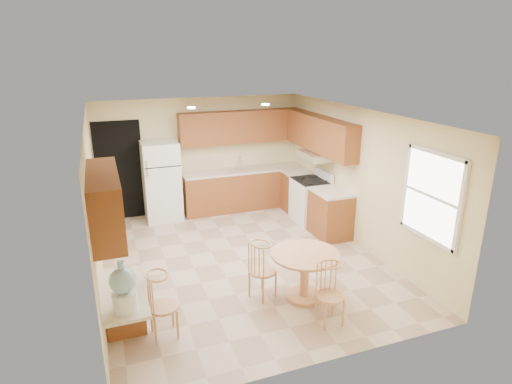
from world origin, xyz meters
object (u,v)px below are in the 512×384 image
object	(u,v)px
dining_table	(305,269)
water_crock	(123,289)
refrigerator	(162,181)
stove	(311,200)
chair_table_b	(334,292)
chair_desk	(164,302)
chair_table_a	(265,267)

from	to	relation	value
dining_table	water_crock	world-z (taller)	water_crock
refrigerator	stove	distance (m)	3.14
dining_table	chair_table_b	bearing A→B (deg)	-86.08
refrigerator	chair_table_b	bearing A→B (deg)	-72.05
dining_table	chair_table_b	size ratio (longest dim) A/B	1.17
chair_table_b	chair_desk	distance (m)	2.14
chair_table_a	stove	bearing A→B (deg)	114.83
chair_table_a	dining_table	bearing A→B (deg)	46.91
chair_table_a	chair_table_b	world-z (taller)	chair_table_a
chair_table_a	refrigerator	bearing A→B (deg)	167.34
dining_table	chair_desk	size ratio (longest dim) A/B	1.13
refrigerator	chair_desk	xyz separation A→B (m)	(-0.60, -4.09, -0.31)
dining_table	chair_table_a	xyz separation A→B (m)	(-0.55, 0.17, 0.05)
dining_table	chair_desk	world-z (taller)	chair_desk
chair_table_b	water_crock	bearing A→B (deg)	-0.78
dining_table	chair_desk	xyz separation A→B (m)	(-2.03, -0.24, 0.05)
chair_table_a	chair_desk	bearing A→B (deg)	-100.63
stove	chair_table_b	world-z (taller)	stove
stove	chair_table_b	distance (m)	3.63
chair_desk	chair_table_a	bearing A→B (deg)	102.73
water_crock	refrigerator	bearing A→B (deg)	76.84
refrigerator	chair_table_a	world-z (taller)	refrigerator
refrigerator	stove	bearing A→B (deg)	-22.99
chair_table_b	chair_desk	xyz separation A→B (m)	(-2.08, 0.49, 0.02)
chair_table_a	chair_table_b	size ratio (longest dim) A/B	1.03
chair_desk	stove	bearing A→B (deg)	126.77
dining_table	water_crock	distance (m)	2.63
chair_table_b	refrigerator	bearing A→B (deg)	-70.87
stove	chair_table_b	size ratio (longest dim) A/B	1.30
chair_table_a	water_crock	world-z (taller)	water_crock
dining_table	stove	bearing A→B (deg)	61.24
refrigerator	chair_desk	bearing A→B (deg)	-98.34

